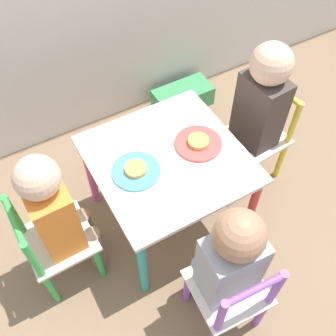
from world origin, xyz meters
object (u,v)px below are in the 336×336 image
Objects in this scene: chair_green at (54,244)px; storage_bin at (183,97)px; child_front at (228,259)px; child_left at (58,212)px; child_right at (258,107)px; plate_right at (198,143)px; chair_yellow at (259,137)px; plate_left at (136,170)px; chair_purple at (231,294)px; kids_table at (168,168)px.

storage_bin is at bearing -58.33° from chair_green.
child_front is 1.26m from storage_bin.
storage_bin is at bearing -56.71° from child_left.
child_left is 1.19m from storage_bin.
child_right reaches higher than child_left.
child_left reaches higher than plate_right.
child_front is (0.43, -0.46, -0.00)m from child_left.
plate_right is (0.61, 0.01, 0.03)m from child_left.
child_front reaches higher than chair_yellow.
child_right is at bearing -88.76° from chair_green.
chair_green is 0.70m from child_front.
child_right is 1.07× the size of child_left.
plate_left is (0.33, 0.01, 0.03)m from child_left.
chair_green is 0.69× the size of child_left.
child_right is 1.10× the size of child_front.
storage_bin is at bearing 46.33° from plate_left.
storage_bin is at bearing -109.23° from chair_purple.
plate_right is (-0.39, -0.04, 0.21)m from chair_yellow.
child_left is 1.03× the size of child_front.
chair_yellow is 0.70m from plate_left.
child_right is (1.00, 0.05, 0.23)m from chair_green.
chair_green is at bearing -178.54° from kids_table.
child_left is at bearing -91.32° from child_right.
chair_purple is at bearing -94.10° from kids_table.
chair_yellow and chair_purple have the same top height.
storage_bin is (0.61, 0.63, -0.40)m from plate_left.
chair_yellow is at bearing -88.68° from chair_green.
kids_table is at bearing 180.00° from plate_right.
kids_table is 0.75× the size of child_right.
child_right is 0.61m from plate_left.
child_left is 0.63m from child_front.
plate_left is at bearing -90.87° from chair_yellow.
chair_purple is at bearing -141.63° from child_left.
chair_green is 1.00× the size of chair_purple.
child_right is at bearing -90.00° from chair_yellow.
chair_purple is at bearing -78.83° from plate_left.
kids_table is at bearing -90.00° from child_left.
child_right reaches higher than chair_purple.
plate_right is at bearing -90.34° from child_left.
chair_green is at bearing -91.40° from child_right.
chair_green reaches higher than storage_bin.
child_left is 0.33m from plate_left.
plate_right reaches higher than storage_bin.
chair_purple is (-0.57, -0.57, 0.00)m from chair_yellow.
chair_yellow is (0.53, 0.04, -0.14)m from kids_table.
plate_right is 0.56× the size of storage_bin.
child_left is (-1.00, -0.05, 0.19)m from chair_yellow.
child_front is at bearing -49.23° from child_right.
plate_right is (0.14, 0.00, 0.07)m from kids_table.
chair_yellow is at bearing -133.93° from child_front.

